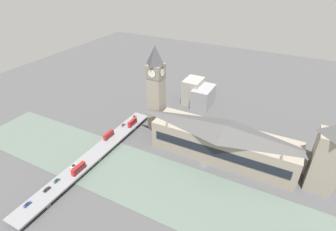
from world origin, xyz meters
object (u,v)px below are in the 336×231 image
at_px(double_decker_bus_mid, 109,135).
at_px(parliament_hall, 223,141).
at_px(clock_tower, 156,87).
at_px(car_northbound_tail, 27,204).
at_px(car_northbound_mid, 57,181).
at_px(double_decker_bus_rear, 79,168).
at_px(double_decker_bus_lead, 132,122).
at_px(victoria_tower, 327,157).
at_px(car_southbound_lead, 123,125).
at_px(car_southbound_mid, 134,117).
at_px(road_bridge, 93,156).
at_px(car_southbound_tail, 47,189).
at_px(car_northbound_lead, 74,166).

bearing_deg(double_decker_bus_mid, parliament_hall, -74.28).
height_order(clock_tower, car_northbound_tail, clock_tower).
height_order(double_decker_bus_mid, car_northbound_mid, double_decker_bus_mid).
bearing_deg(parliament_hall, double_decker_bus_rear, 129.32).
bearing_deg(double_decker_bus_lead, victoria_tower, -89.90).
xyz_separation_m(car_southbound_lead, car_southbound_mid, (16.27, -0.77, 0.03)).
height_order(clock_tower, double_decker_bus_mid, clock_tower).
bearing_deg(car_southbound_mid, victoria_tower, -94.25).
distance_m(road_bridge, car_southbound_tail, 39.98).
bearing_deg(victoria_tower, car_northbound_tail, 123.67).
distance_m(car_southbound_mid, car_southbound_tail, 98.67).
distance_m(road_bridge, double_decker_bus_rear, 18.60).
height_order(victoria_tower, double_decker_bus_rear, victoria_tower).
height_order(car_northbound_mid, car_southbound_lead, car_southbound_lead).
height_order(parliament_hall, car_northbound_lead, parliament_hall).
xyz_separation_m(double_decker_bus_rear, car_southbound_lead, (60.46, 6.85, -2.01)).
relative_size(double_decker_bus_mid, car_northbound_mid, 2.52).
relative_size(road_bridge, car_southbound_lead, 29.39).
xyz_separation_m(road_bridge, double_decker_bus_lead, (47.33, -2.98, 3.62)).
relative_size(victoria_tower, double_decker_bus_lead, 4.80).
relative_size(car_northbound_lead, car_northbound_mid, 1.07).
height_order(road_bridge, car_northbound_lead, car_northbound_lead).
bearing_deg(victoria_tower, road_bridge, 107.78).
bearing_deg(double_decker_bus_rear, car_southbound_mid, 4.53).
bearing_deg(clock_tower, car_northbound_mid, 165.59).
bearing_deg(double_decker_bus_lead, car_northbound_mid, 175.77).
bearing_deg(double_decker_bus_rear, car_southbound_lead, 6.46).
relative_size(car_northbound_mid, car_southbound_lead, 0.93).
bearing_deg(victoria_tower, double_decker_bus_lead, 90.10).
relative_size(road_bridge, double_decker_bus_lead, 12.23).
height_order(parliament_hall, road_bridge, parliament_hall).
bearing_deg(clock_tower, double_decker_bus_mid, 146.51).
relative_size(clock_tower, car_northbound_lead, 16.21).
xyz_separation_m(double_decker_bus_mid, car_northbound_mid, (-54.76, -0.70, -1.94)).
distance_m(double_decker_bus_lead, car_northbound_lead, 63.78).
height_order(car_northbound_mid, car_southbound_mid, car_southbound_mid).
height_order(car_northbound_lead, car_northbound_mid, car_northbound_lead).
height_order(clock_tower, double_decker_bus_rear, clock_tower).
bearing_deg(double_decker_bus_lead, double_decker_bus_mid, 164.90).
distance_m(parliament_hall, road_bridge, 96.49).
bearing_deg(road_bridge, car_northbound_mid, 174.84).
distance_m(double_decker_bus_rear, car_southbound_lead, 60.88).
distance_m(road_bridge, car_southbound_mid, 58.88).
xyz_separation_m(double_decker_bus_mid, car_southbound_lead, (19.46, -0.10, -1.93)).
xyz_separation_m(car_northbound_mid, car_northbound_tail, (-21.71, 0.32, -0.06)).
bearing_deg(parliament_hall, car_southbound_lead, 93.30).
height_order(double_decker_bus_mid, car_southbound_tail, double_decker_bus_mid).
xyz_separation_m(road_bridge, car_northbound_tail, (-53.40, 3.19, 1.51)).
bearing_deg(car_southbound_mid, car_northbound_lead, 179.44).
distance_m(car_northbound_mid, car_northbound_tail, 21.71).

